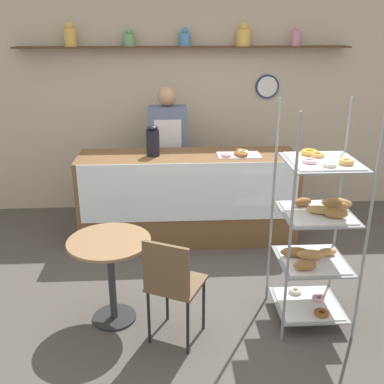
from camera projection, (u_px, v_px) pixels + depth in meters
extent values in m
plane|color=#4C4742|center=(194.00, 293.00, 4.14)|extent=(14.00, 14.00, 0.00)
cube|color=beige|center=(184.00, 106.00, 5.70)|extent=(10.00, 0.06, 2.70)
cube|color=#4C331E|center=(184.00, 47.00, 5.31)|extent=(3.97, 0.24, 0.02)
cylinder|color=gold|center=(70.00, 37.00, 5.20)|extent=(0.14, 0.14, 0.20)
sphere|color=gold|center=(69.00, 26.00, 5.16)|extent=(0.08, 0.08, 0.08)
cylinder|color=#669966|center=(129.00, 40.00, 5.25)|extent=(0.14, 0.14, 0.14)
sphere|color=#669966|center=(129.00, 31.00, 5.21)|extent=(0.08, 0.08, 0.08)
cylinder|color=#4C7FB2|center=(185.00, 40.00, 5.28)|extent=(0.15, 0.15, 0.15)
sphere|color=#4C7FB2|center=(185.00, 31.00, 5.25)|extent=(0.08, 0.08, 0.08)
cylinder|color=gold|center=(244.00, 38.00, 5.31)|extent=(0.17, 0.17, 0.19)
sphere|color=gold|center=(244.00, 26.00, 5.27)|extent=(0.09, 0.09, 0.09)
cylinder|color=#CC7F99|center=(296.00, 38.00, 5.35)|extent=(0.11, 0.11, 0.17)
sphere|color=#CC7F99|center=(297.00, 29.00, 5.31)|extent=(0.06, 0.06, 0.06)
cylinder|color=navy|center=(267.00, 87.00, 5.63)|extent=(0.29, 0.03, 0.29)
cylinder|color=white|center=(267.00, 87.00, 5.61)|extent=(0.25, 0.00, 0.25)
cube|color=brown|center=(188.00, 198.00, 5.04)|extent=(2.39, 0.63, 1.00)
cube|color=silver|center=(190.00, 193.00, 4.68)|extent=(2.29, 0.01, 0.64)
cylinder|color=gray|center=(290.00, 237.00, 3.21)|extent=(0.02, 0.02, 1.80)
cylinder|color=gray|center=(367.00, 235.00, 3.24)|extent=(0.02, 0.02, 1.80)
cylinder|color=gray|center=(272.00, 207.00, 3.74)|extent=(0.02, 0.02, 1.80)
cylinder|color=gray|center=(339.00, 205.00, 3.77)|extent=(0.02, 0.02, 1.80)
cube|color=gray|center=(307.00, 305.00, 3.77)|extent=(0.54, 0.54, 0.01)
cube|color=white|center=(307.00, 303.00, 3.76)|extent=(0.48, 0.48, 0.01)
torus|color=silver|center=(295.00, 291.00, 3.90)|extent=(0.11, 0.11, 0.04)
torus|color=brown|center=(322.00, 313.00, 3.60)|extent=(0.12, 0.12, 0.04)
torus|color=#EAB2C1|center=(318.00, 298.00, 3.80)|extent=(0.11, 0.11, 0.03)
cube|color=gray|center=(312.00, 261.00, 3.62)|extent=(0.54, 0.54, 0.01)
cube|color=white|center=(312.00, 260.00, 3.62)|extent=(0.48, 0.48, 0.01)
ellipsoid|color=olive|center=(305.00, 265.00, 3.45)|extent=(0.19, 0.10, 0.08)
ellipsoid|color=olive|center=(295.00, 252.00, 3.64)|extent=(0.24, 0.09, 0.08)
ellipsoid|color=tan|center=(327.00, 252.00, 3.67)|extent=(0.16, 0.08, 0.06)
ellipsoid|color=tan|center=(310.00, 255.00, 3.60)|extent=(0.23, 0.11, 0.09)
cube|color=gray|center=(317.00, 214.00, 3.47)|extent=(0.54, 0.54, 0.01)
cube|color=white|center=(317.00, 212.00, 3.47)|extent=(0.48, 0.48, 0.01)
ellipsoid|color=tan|center=(337.00, 203.00, 3.51)|extent=(0.25, 0.14, 0.09)
ellipsoid|color=olive|center=(336.00, 207.00, 3.44)|extent=(0.22, 0.10, 0.09)
ellipsoid|color=olive|center=(302.00, 202.00, 3.57)|extent=(0.17, 0.11, 0.07)
ellipsoid|color=tan|center=(320.00, 210.00, 3.42)|extent=(0.23, 0.15, 0.06)
ellipsoid|color=olive|center=(336.00, 213.00, 3.34)|extent=(0.19, 0.12, 0.08)
cube|color=gray|center=(323.00, 162.00, 3.33)|extent=(0.54, 0.54, 0.01)
cube|color=white|center=(323.00, 161.00, 3.32)|extent=(0.48, 0.48, 0.01)
torus|color=tan|center=(346.00, 162.00, 3.21)|extent=(0.11, 0.11, 0.04)
torus|color=#EAB2C1|center=(310.00, 161.00, 3.25)|extent=(0.11, 0.11, 0.03)
torus|color=gold|center=(309.00, 152.00, 3.45)|extent=(0.13, 0.13, 0.04)
torus|color=silver|center=(329.00, 164.00, 3.17)|extent=(0.11, 0.11, 0.03)
torus|color=tan|center=(317.00, 155.00, 3.40)|extent=(0.11, 0.11, 0.03)
cube|color=#282833|center=(169.00, 185.00, 5.56)|extent=(0.27, 0.19, 0.91)
cube|color=slate|center=(168.00, 129.00, 5.31)|extent=(0.45, 0.22, 0.52)
cube|color=silver|center=(168.00, 139.00, 5.23)|extent=(0.32, 0.01, 0.44)
sphere|color=tan|center=(167.00, 96.00, 5.17)|extent=(0.22, 0.22, 0.22)
cylinder|color=#262628|center=(114.00, 317.00, 3.79)|extent=(0.36, 0.36, 0.02)
cylinder|color=#333338|center=(112.00, 281.00, 3.66)|extent=(0.06, 0.06, 0.69)
cylinder|color=olive|center=(109.00, 241.00, 3.54)|extent=(0.66, 0.66, 0.02)
cylinder|color=black|center=(204.00, 304.00, 3.58)|extent=(0.02, 0.02, 0.47)
cylinder|color=black|center=(167.00, 295.00, 3.70)|extent=(0.02, 0.02, 0.47)
cylinder|color=black|center=(188.00, 328.00, 3.30)|extent=(0.02, 0.02, 0.47)
cylinder|color=black|center=(149.00, 317.00, 3.42)|extent=(0.02, 0.02, 0.47)
cube|color=brown|center=(176.00, 283.00, 3.41)|extent=(0.51, 0.51, 0.03)
cube|color=brown|center=(166.00, 270.00, 3.19)|extent=(0.34, 0.18, 0.40)
cylinder|color=black|center=(153.00, 143.00, 4.79)|extent=(0.14, 0.14, 0.28)
ellipsoid|color=black|center=(152.00, 128.00, 4.73)|extent=(0.12, 0.12, 0.06)
cube|color=white|center=(239.00, 155.00, 4.84)|extent=(0.46, 0.28, 0.01)
torus|color=brown|center=(240.00, 154.00, 4.80)|extent=(0.12, 0.12, 0.03)
torus|color=brown|center=(241.00, 151.00, 4.92)|extent=(0.11, 0.11, 0.03)
torus|color=silver|center=(243.00, 152.00, 4.89)|extent=(0.12, 0.12, 0.03)
torus|color=brown|center=(242.00, 154.00, 4.77)|extent=(0.13, 0.13, 0.04)
torus|color=#EAB2C1|center=(226.00, 155.00, 4.76)|extent=(0.11, 0.11, 0.03)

